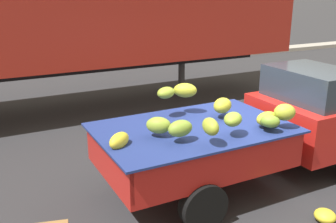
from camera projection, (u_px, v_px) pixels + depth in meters
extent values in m
plane|color=#28282B|center=(241.00, 176.00, 6.44)|extent=(220.00, 220.00, 0.00)
cube|color=gray|center=(87.00, 67.00, 14.59)|extent=(80.00, 0.80, 0.16)
cube|color=#B21E19|center=(317.00, 120.00, 6.72)|extent=(1.93, 1.69, 0.78)
cube|color=#28333D|center=(314.00, 84.00, 6.43)|extent=(1.07, 1.47, 0.52)
cube|color=#B21E19|center=(192.00, 159.00, 5.69)|extent=(2.65, 1.70, 0.08)
cube|color=#B21E19|center=(167.00, 126.00, 6.28)|extent=(2.61, 0.10, 0.44)
cube|color=#B21E19|center=(225.00, 164.00, 4.93)|extent=(2.61, 0.10, 0.44)
cube|color=#B21E19|center=(262.00, 128.00, 6.17)|extent=(0.08, 1.65, 0.44)
cube|color=#B21E19|center=(108.00, 160.00, 5.05)|extent=(0.08, 1.65, 0.44)
cube|color=#B21914|center=(166.00, 128.00, 6.32)|extent=(2.51, 0.06, 0.07)
cube|color=navy|center=(193.00, 128.00, 5.54)|extent=(2.77, 1.82, 0.03)
ellipsoid|color=#A3A529|center=(185.00, 90.00, 5.99)|extent=(0.43, 0.41, 0.22)
ellipsoid|color=#94A22C|center=(211.00, 127.00, 4.82)|extent=(0.22, 0.35, 0.21)
ellipsoid|color=#A1AB2F|center=(285.00, 112.00, 5.40)|extent=(0.37, 0.35, 0.23)
ellipsoid|color=olive|center=(166.00, 93.00, 5.81)|extent=(0.38, 0.34, 0.17)
ellipsoid|color=olive|center=(159.00, 125.00, 5.13)|extent=(0.40, 0.38, 0.22)
ellipsoid|color=gold|center=(223.00, 105.00, 5.85)|extent=(0.44, 0.42, 0.23)
ellipsoid|color=olive|center=(233.00, 119.00, 5.13)|extent=(0.40, 0.39, 0.18)
ellipsoid|color=olive|center=(180.00, 128.00, 4.95)|extent=(0.36, 0.26, 0.21)
ellipsoid|color=gold|center=(267.00, 119.00, 5.50)|extent=(0.42, 0.32, 0.19)
ellipsoid|color=olive|center=(270.00, 121.00, 5.27)|extent=(0.33, 0.33, 0.17)
ellipsoid|color=gold|center=(119.00, 141.00, 4.87)|extent=(0.39, 0.36, 0.20)
cylinder|color=black|center=(284.00, 130.00, 7.55)|extent=(0.64, 0.21, 0.64)
cylinder|color=black|center=(150.00, 159.00, 6.30)|extent=(0.64, 0.21, 0.64)
cylinder|color=black|center=(203.00, 206.00, 4.96)|extent=(0.64, 0.21, 0.64)
cube|color=maroon|center=(55.00, 3.00, 8.87)|extent=(12.04, 2.67, 2.70)
cube|color=black|center=(61.00, 68.00, 9.33)|extent=(11.04, 0.56, 0.30)
cylinder|color=#38383A|center=(182.00, 74.00, 10.91)|extent=(0.18, 0.18, 1.25)
ellipsoid|color=gold|center=(325.00, 216.00, 5.18)|extent=(0.29, 0.31, 0.17)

